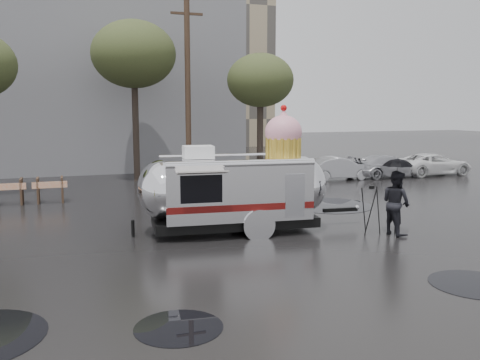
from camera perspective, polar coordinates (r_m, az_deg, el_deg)
name	(u,v)px	position (r m, az deg, el deg)	size (l,w,h in m)	color
ground	(220,265)	(12.27, -2.29, -9.51)	(120.00, 120.00, 0.00)	black
puddles	(187,271)	(11.87, -5.93, -10.15)	(16.04, 12.31, 0.01)	black
grey_building	(53,64)	(35.34, -20.28, 12.11)	(22.00, 12.00, 13.00)	slate
utility_pole	(188,90)	(25.90, -5.88, 10.05)	(1.60, 0.28, 9.00)	#473323
tree_mid	(134,55)	(26.56, -11.85, 13.59)	(4.20, 4.20, 8.03)	#382D26
tree_right	(260,81)	(25.98, 2.30, 11.04)	(3.36, 3.36, 6.42)	#382D26
barricade_row	(9,191)	(21.55, -24.52, -1.16)	(4.30, 0.80, 1.00)	#473323
parked_cars	(368,165)	(27.85, 14.18, 1.67)	(13.20, 1.90, 1.50)	silver
airstream_trailer	(237,186)	(15.31, -0.38, -0.73)	(7.20, 2.92, 3.89)	silver
person_right	(396,203)	(15.60, 17.11, -2.46)	(0.91, 0.51, 1.90)	black
umbrella_black	(397,170)	(15.46, 17.25, 1.05)	(1.07, 1.07, 2.28)	black
tripod	(371,205)	(15.56, 14.50, -2.78)	(0.55, 0.60, 1.45)	black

